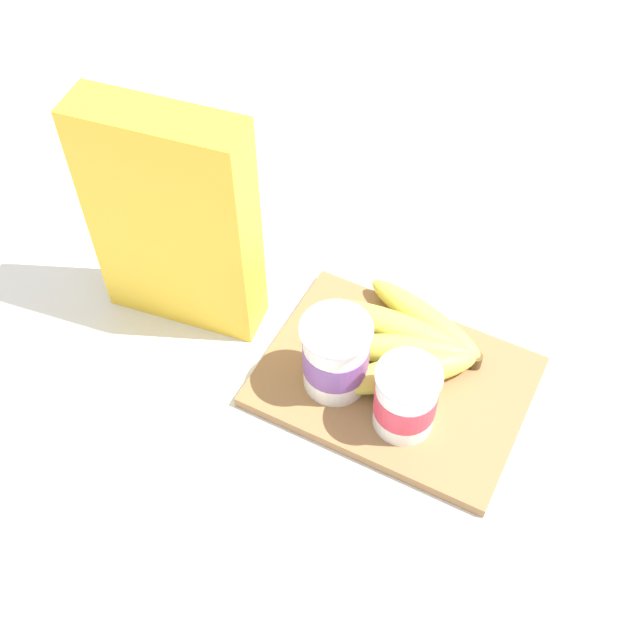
{
  "coord_description": "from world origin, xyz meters",
  "views": [
    {
      "loc": [
        -0.16,
        0.49,
        0.77
      ],
      "look_at": [
        0.09,
        0.0,
        0.06
      ],
      "focal_mm": 45.71,
      "sensor_mm": 36.0,
      "label": 1
    }
  ],
  "objects_px": {
    "cereal_box": "(173,222)",
    "yogurt_cup_front": "(406,399)",
    "cutting_board": "(394,381)",
    "yogurt_cup_back": "(336,355)",
    "banana_bunch": "(408,342)"
  },
  "relations": [
    {
      "from": "cereal_box",
      "to": "yogurt_cup_front",
      "type": "height_order",
      "value": "cereal_box"
    },
    {
      "from": "cutting_board",
      "to": "banana_bunch",
      "type": "xyz_separation_m",
      "value": [
        0.0,
        -0.04,
        0.02
      ]
    },
    {
      "from": "cutting_board",
      "to": "cereal_box",
      "type": "distance_m",
      "value": 0.3
    },
    {
      "from": "cutting_board",
      "to": "yogurt_cup_front",
      "type": "xyz_separation_m",
      "value": [
        -0.03,
        0.05,
        0.05
      ]
    },
    {
      "from": "cereal_box",
      "to": "banana_bunch",
      "type": "distance_m",
      "value": 0.29
    },
    {
      "from": "cutting_board",
      "to": "cereal_box",
      "type": "bearing_deg",
      "value": 1.61
    },
    {
      "from": "cutting_board",
      "to": "yogurt_cup_back",
      "type": "relative_size",
      "value": 3.03
    },
    {
      "from": "yogurt_cup_back",
      "to": "banana_bunch",
      "type": "distance_m",
      "value": 0.1
    },
    {
      "from": "cereal_box",
      "to": "banana_bunch",
      "type": "relative_size",
      "value": 1.49
    },
    {
      "from": "cutting_board",
      "to": "yogurt_cup_back",
      "type": "xyz_separation_m",
      "value": [
        0.06,
        0.03,
        0.05
      ]
    },
    {
      "from": "cereal_box",
      "to": "yogurt_cup_back",
      "type": "xyz_separation_m",
      "value": [
        -0.21,
        0.03,
        -0.08
      ]
    },
    {
      "from": "cereal_box",
      "to": "banana_bunch",
      "type": "bearing_deg",
      "value": -178.04
    },
    {
      "from": "banana_bunch",
      "to": "yogurt_cup_front",
      "type": "bearing_deg",
      "value": 110.19
    },
    {
      "from": "cereal_box",
      "to": "yogurt_cup_back",
      "type": "relative_size",
      "value": 2.97
    },
    {
      "from": "cereal_box",
      "to": "banana_bunch",
      "type": "height_order",
      "value": "cereal_box"
    }
  ]
}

